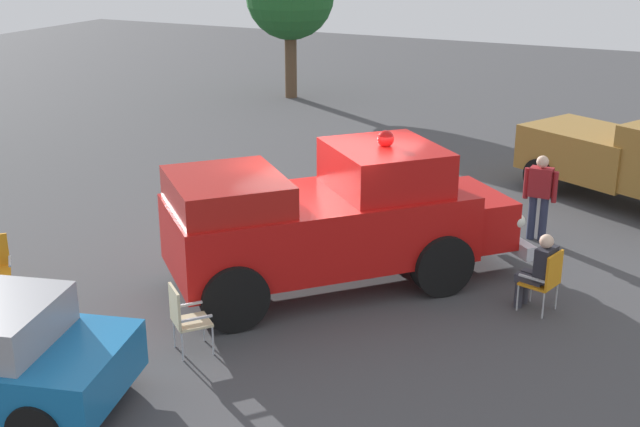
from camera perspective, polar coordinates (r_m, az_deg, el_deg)
The scene contains 7 objects.
ground_plane at distance 14.48m, azimuth 0.76°, elevation -4.19°, with size 60.00×60.00×0.00m, color #424244.
vintage_fire_truck at distance 13.65m, azimuth 0.92°, elevation -0.28°, with size 5.67×5.81×2.59m.
parked_pickup at distance 18.96m, azimuth 20.57°, elevation 3.48°, with size 5.09×3.80×1.90m.
lawn_chair_near_truck at distance 13.35m, azimuth 15.29°, elevation -4.27°, with size 0.61×0.62×1.02m.
lawn_chair_spare at distance 11.87m, azimuth -9.35°, elevation -6.90°, with size 0.69×0.69×1.02m.
spectator_seated at distance 13.37m, azimuth 14.83°, elevation -3.70°, with size 0.61×0.51×1.29m.
spectator_standing at distance 16.25m, azimuth 14.88°, elevation 1.45°, with size 0.64×0.28×1.68m.
Camera 1 is at (-5.57, 12.04, 5.81)m, focal length 46.53 mm.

